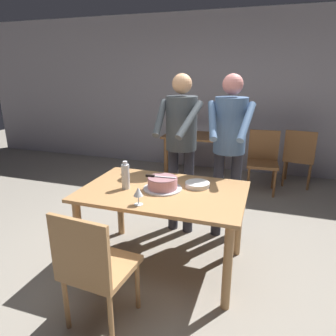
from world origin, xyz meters
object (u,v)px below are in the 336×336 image
object	(u,v)px
water_bottle	(126,176)
plate_stack	(197,185)
cake_knife	(155,176)
background_chair_0	(299,156)
background_chair_1	(263,159)
cake_on_platter	(163,184)
person_cutting_cake	(181,138)
wine_glass_near	(138,192)
background_table	(196,145)
main_dining_table	(163,202)
person_standing_beside	(229,140)
chair_near_side	(94,266)

from	to	relation	value
water_bottle	plate_stack	bearing A→B (deg)	22.34
cake_knife	plate_stack	size ratio (longest dim) A/B	1.23
background_chair_0	background_chair_1	bearing A→B (deg)	-146.55
cake_on_platter	background_chair_1	bearing A→B (deg)	70.47
person_cutting_cake	wine_glass_near	bearing A→B (deg)	-92.42
background_table	main_dining_table	bearing A→B (deg)	-83.11
cake_knife	person_cutting_cake	bearing A→B (deg)	86.10
person_standing_beside	chair_near_side	world-z (taller)	person_standing_beside
person_standing_beside	background_chair_1	world-z (taller)	person_standing_beside
person_cutting_cake	background_table	size ratio (longest dim) A/B	1.72
cake_on_platter	plate_stack	world-z (taller)	cake_on_platter
plate_stack	main_dining_table	bearing A→B (deg)	-147.60
cake_on_platter	background_chair_0	bearing A→B (deg)	62.97
plate_stack	background_chair_0	size ratio (longest dim) A/B	0.24
water_bottle	background_chair_0	distance (m)	3.15
background_chair_1	chair_near_side	bearing A→B (deg)	-107.71
cake_knife	background_chair_0	size ratio (longest dim) A/B	0.30
water_bottle	main_dining_table	bearing A→B (deg)	12.77
person_standing_beside	plate_stack	bearing A→B (deg)	-110.09
wine_glass_near	chair_near_side	world-z (taller)	chair_near_side
background_chair_1	cake_on_platter	bearing A→B (deg)	-109.53
person_cutting_cake	background_chair_0	xyz separation A→B (m)	(1.34, 1.92, -0.58)
cake_on_platter	background_chair_0	world-z (taller)	background_chair_0
cake_on_platter	background_chair_1	world-z (taller)	background_chair_1
cake_on_platter	main_dining_table	bearing A→B (deg)	-50.07
cake_knife	background_chair_1	distance (m)	2.43
plate_stack	background_chair_0	bearing A→B (deg)	66.74
main_dining_table	wine_glass_near	bearing A→B (deg)	-102.64
water_bottle	background_chair_1	distance (m)	2.60
chair_near_side	person_standing_beside	bearing A→B (deg)	66.73
plate_stack	water_bottle	bearing A→B (deg)	-157.66
water_bottle	person_standing_beside	world-z (taller)	person_standing_beside
plate_stack	person_cutting_cake	xyz separation A→B (m)	(-0.30, 0.50, 0.31)
wine_glass_near	background_chair_0	size ratio (longest dim) A/B	0.16
plate_stack	cake_knife	bearing A→B (deg)	-155.00
person_cutting_cake	background_chair_1	xyz separation A→B (m)	(0.82, 1.58, -0.58)
main_dining_table	cake_on_platter	xyz separation A→B (m)	(-0.01, 0.01, 0.17)
plate_stack	background_table	distance (m)	2.38
cake_knife	person_standing_beside	distance (m)	0.90
person_standing_beside	background_chair_1	xyz separation A→B (m)	(0.32, 1.55, -0.58)
wine_glass_near	main_dining_table	bearing A→B (deg)	77.36
main_dining_table	water_bottle	size ratio (longest dim) A/B	5.68
plate_stack	person_cutting_cake	size ratio (longest dim) A/B	0.13
plate_stack	background_chair_1	size ratio (longest dim) A/B	0.24
main_dining_table	water_bottle	world-z (taller)	water_bottle
chair_near_side	background_chair_1	bearing A→B (deg)	72.29
plate_stack	chair_near_side	world-z (taller)	chair_near_side
plate_stack	water_bottle	distance (m)	0.64
background_chair_1	person_cutting_cake	bearing A→B (deg)	-117.47
person_cutting_cake	background_chair_0	distance (m)	2.42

